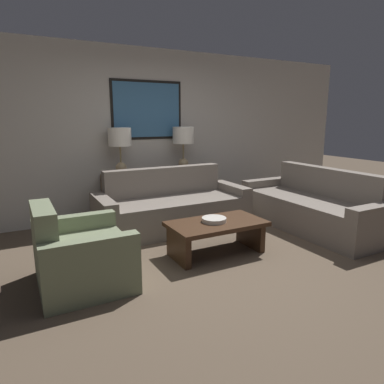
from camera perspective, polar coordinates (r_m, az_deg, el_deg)
The scene contains 10 objects.
ground_plane at distance 3.87m, azimuth 5.90°, elevation -11.91°, with size 20.00×20.00×0.00m, color brown.
back_wall at distance 5.70m, azimuth -7.56°, elevation 9.65°, with size 8.16×0.12×2.65m.
console_table at distance 5.57m, azimuth -6.30°, elevation -0.42°, with size 1.62×0.39×0.73m.
table_lamp_left at distance 5.28m, azimuth -11.92°, elevation 8.25°, with size 0.34×0.34×0.71m.
table_lamp_right at distance 5.66m, azimuth -1.47°, elevation 8.77°, with size 0.34×0.34×0.71m.
couch_by_back_wall at distance 4.97m, azimuth -3.34°, elevation -2.77°, with size 2.17×0.86×0.86m.
couch_by_side at distance 5.28m, azimuth 19.37°, elevation -2.57°, with size 0.86×2.17×0.86m.
coffee_table at distance 4.05m, azimuth 4.10°, elevation -6.39°, with size 1.13×0.62×0.39m.
decorative_bowl at distance 4.01m, azimuth 3.69°, elevation -4.62°, with size 0.29×0.29×0.05m.
armchair_near_back_wall at distance 3.50m, azimuth -18.19°, elevation -10.16°, with size 0.84×0.94×0.81m.
Camera 1 is at (-1.99, -2.92, 1.58)m, focal length 32.00 mm.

